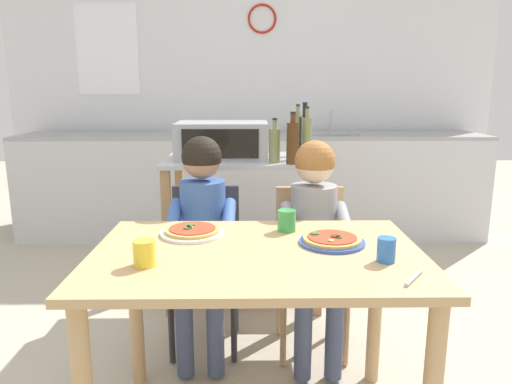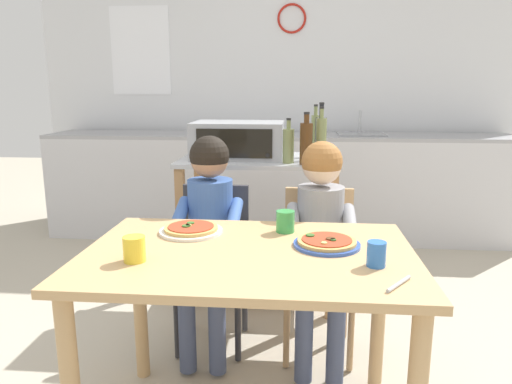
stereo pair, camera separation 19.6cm
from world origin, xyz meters
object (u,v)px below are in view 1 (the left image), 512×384
pizza_plate_white (193,231)px  bottle_slim_sauce (304,136)px  dining_chair_right (311,257)px  child_in_blue_striped_shirt (202,222)px  drinking_cup_yellow (145,253)px  toaster_oven (222,140)px  pizza_plate_blue_rimmed (332,240)px  bottle_clear_vinegar (297,134)px  bottle_tall_green_wine (293,142)px  drinking_cup_blue (386,250)px  kitchen_island_cart (244,207)px  bottle_squat_spirits (307,139)px  drinking_cup_green (287,221)px  dining_table (257,281)px  serving_spoon (414,278)px  dining_chair_left (205,255)px  child_in_grey_shirt (315,225)px  bottle_dark_olive_oil (275,145)px

pizza_plate_white → bottle_slim_sauce: bearing=61.8°
dining_chair_right → pizza_plate_white: dining_chair_right is taller
child_in_blue_striped_shirt → drinking_cup_yellow: (-0.12, -0.71, 0.10)m
toaster_oven → child_in_blue_striped_shirt: size_ratio=0.50×
pizza_plate_blue_rimmed → drinking_cup_yellow: drinking_cup_yellow is taller
drinking_cup_yellow → bottle_clear_vinegar: bearing=66.6°
bottle_tall_green_wine → drinking_cup_blue: bottle_tall_green_wine is taller
kitchen_island_cart → bottle_slim_sauce: size_ratio=2.84×
bottle_squat_spirits → drinking_cup_green: (-0.17, -0.83, -0.24)m
bottle_slim_sauce → bottle_clear_vinegar: bearing=104.7°
drinking_cup_blue → dining_table: bearing=165.5°
toaster_oven → serving_spoon: bearing=-66.1°
drinking_cup_green → bottle_clear_vinegar: bearing=82.3°
kitchen_island_cart → dining_chair_left: 0.59m
child_in_blue_striped_shirt → serving_spoon: child_in_blue_striped_shirt is taller
bottle_slim_sauce → pizza_plate_white: (-0.56, -1.04, -0.27)m
bottle_squat_spirits → dining_chair_right: 0.69m
serving_spoon → drinking_cup_green: bearing=124.5°
bottle_tall_green_wine → child_in_blue_striped_shirt: 0.72m
bottle_tall_green_wine → pizza_plate_white: (-0.47, -0.81, -0.26)m
bottle_squat_spirits → dining_chair_left: bearing=-145.3°
bottle_squat_spirits → child_in_grey_shirt: size_ratio=0.30×
pizza_plate_blue_rimmed → serving_spoon: 0.39m
dining_table → kitchen_island_cart: bearing=92.9°
child_in_blue_striped_shirt → drinking_cup_blue: child_in_blue_striped_shirt is taller
kitchen_island_cart → child_in_grey_shirt: child_in_grey_shirt is taller
dining_chair_left → drinking_cup_green: drinking_cup_green is taller
bottle_dark_olive_oil → dining_chair_right: (0.17, -0.40, -0.52)m
bottle_dark_olive_oil → bottle_squat_spirits: (0.18, 0.01, 0.03)m
bottle_squat_spirits → child_in_grey_shirt: bottle_squat_spirits is taller
pizza_plate_white → drinking_cup_green: (0.38, 0.04, 0.03)m
bottle_dark_olive_oil → bottle_clear_vinegar: bearing=61.9°
dining_chair_right → dining_chair_left: bearing=176.5°
drinking_cup_green → serving_spoon: bearing=-55.5°
toaster_oven → drinking_cup_green: bearing=-72.4°
dining_chair_right → pizza_plate_blue_rimmed: dining_chair_right is taller
bottle_clear_vinegar → bottle_dark_olive_oil: bearing=-118.1°
toaster_oven → bottle_clear_vinegar: bottle_clear_vinegar is taller
pizza_plate_white → pizza_plate_blue_rimmed: same height
dining_table → pizza_plate_blue_rimmed: (0.28, 0.08, 0.13)m
serving_spoon → dining_chair_left: bearing=127.3°
bottle_dark_olive_oil → drinking_cup_blue: 1.23m
dining_table → pizza_plate_white: pizza_plate_white is taller
dining_chair_right → pizza_plate_white: (-0.54, -0.46, 0.28)m
drinking_cup_yellow → bottle_slim_sauce: bearing=63.9°
child_in_grey_shirt → pizza_plate_white: size_ratio=4.16×
bottle_squat_spirits → drinking_cup_blue: bearing=-83.6°
bottle_clear_vinegar → pizza_plate_white: (-0.53, -1.15, -0.28)m
bottle_clear_vinegar → pizza_plate_blue_rimmed: bottle_clear_vinegar is taller
bottle_tall_green_wine → dining_chair_right: bearing=-79.1°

